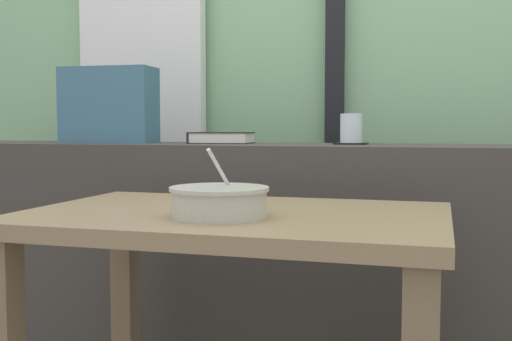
{
  "coord_description": "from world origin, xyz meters",
  "views": [
    {
      "loc": [
        0.47,
        -1.4,
        0.89
      ],
      "look_at": [
        -0.06,
        0.39,
        0.76
      ],
      "focal_mm": 44.14,
      "sensor_mm": 36.0,
      "label": 1
    }
  ],
  "objects_px": {
    "coaster_square": "(351,144)",
    "juice_glass": "(351,130)",
    "closed_book": "(221,138)",
    "soup_bowl": "(219,202)",
    "breakfast_table": "(235,271)",
    "throw_pillow": "(109,105)"
  },
  "relations": [
    {
      "from": "breakfast_table",
      "to": "throw_pillow",
      "type": "bearing_deg",
      "value": 136.31
    },
    {
      "from": "coaster_square",
      "to": "juice_glass",
      "type": "distance_m",
      "value": 0.04
    },
    {
      "from": "closed_book",
      "to": "throw_pillow",
      "type": "height_order",
      "value": "throw_pillow"
    },
    {
      "from": "coaster_square",
      "to": "throw_pillow",
      "type": "bearing_deg",
      "value": -176.87
    },
    {
      "from": "closed_book",
      "to": "throw_pillow",
      "type": "bearing_deg",
      "value": -173.66
    },
    {
      "from": "coaster_square",
      "to": "soup_bowl",
      "type": "height_order",
      "value": "soup_bowl"
    },
    {
      "from": "coaster_square",
      "to": "breakfast_table",
      "type": "bearing_deg",
      "value": -103.21
    },
    {
      "from": "coaster_square",
      "to": "soup_bowl",
      "type": "distance_m",
      "value": 0.8
    },
    {
      "from": "breakfast_table",
      "to": "soup_bowl",
      "type": "bearing_deg",
      "value": -91.09
    },
    {
      "from": "juice_glass",
      "to": "throw_pillow",
      "type": "xyz_separation_m",
      "value": [
        -0.83,
        -0.05,
        0.08
      ]
    },
    {
      "from": "closed_book",
      "to": "coaster_square",
      "type": "bearing_deg",
      "value": 0.19
    },
    {
      "from": "soup_bowl",
      "to": "closed_book",
      "type": "bearing_deg",
      "value": 109.32
    },
    {
      "from": "breakfast_table",
      "to": "throw_pillow",
      "type": "relative_size",
      "value": 2.88
    },
    {
      "from": "throw_pillow",
      "to": "soup_bowl",
      "type": "bearing_deg",
      "value": -47.7
    },
    {
      "from": "breakfast_table",
      "to": "throw_pillow",
      "type": "height_order",
      "value": "throw_pillow"
    },
    {
      "from": "throw_pillow",
      "to": "soup_bowl",
      "type": "height_order",
      "value": "throw_pillow"
    },
    {
      "from": "coaster_square",
      "to": "throw_pillow",
      "type": "xyz_separation_m",
      "value": [
        -0.83,
        -0.05,
        0.13
      ]
    },
    {
      "from": "throw_pillow",
      "to": "closed_book",
      "type": "bearing_deg",
      "value": 6.34
    },
    {
      "from": "coaster_square",
      "to": "juice_glass",
      "type": "xyz_separation_m",
      "value": [
        0.0,
        0.0,
        0.04
      ]
    },
    {
      "from": "breakfast_table",
      "to": "closed_book",
      "type": "bearing_deg",
      "value": 111.87
    },
    {
      "from": "closed_book",
      "to": "soup_bowl",
      "type": "xyz_separation_m",
      "value": [
        0.27,
        -0.78,
        -0.12
      ]
    },
    {
      "from": "breakfast_table",
      "to": "closed_book",
      "type": "distance_m",
      "value": 0.79
    }
  ]
}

